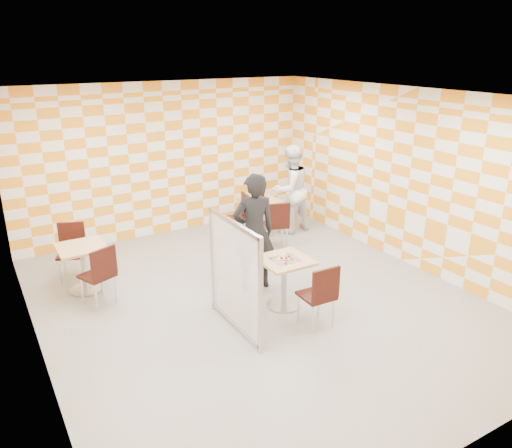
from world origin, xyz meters
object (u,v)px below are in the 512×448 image
at_px(second_table, 260,211).
at_px(sport_bottle, 252,195).
at_px(chair_second_front, 277,222).
at_px(chair_empty_far, 72,246).
at_px(man_white, 290,189).
at_px(partition, 235,276).
at_px(empty_table, 83,261).
at_px(man_dark, 254,232).
at_px(main_table, 284,274).
at_px(chair_second_side, 241,214).
at_px(chair_main_front, 321,292).
at_px(chair_empty_near, 100,271).
at_px(soda_bottle, 263,192).

relative_size(second_table, sport_bottle, 3.75).
distance_m(second_table, chair_second_front, 0.80).
height_order(chair_empty_far, man_white, man_white).
bearing_deg(partition, sport_bottle, 56.16).
bearing_deg(partition, man_white, 45.02).
relative_size(empty_table, partition, 0.48).
height_order(man_dark, sport_bottle, man_dark).
bearing_deg(chair_empty_far, main_table, -46.67).
height_order(chair_second_front, man_dark, man_dark).
distance_m(second_table, chair_empty_far, 3.63).
distance_m(second_table, chair_second_side, 0.45).
distance_m(chair_empty_far, sport_bottle, 3.53).
distance_m(chair_main_front, chair_empty_near, 3.17).
xyz_separation_m(chair_empty_far, partition, (1.52, -2.77, 0.25)).
bearing_deg(chair_second_front, main_table, -120.17).
distance_m(empty_table, chair_main_front, 3.69).
xyz_separation_m(main_table, sport_bottle, (1.09, 2.78, 0.33)).
relative_size(chair_second_front, sport_bottle, 4.62).
height_order(man_white, soda_bottle, man_white).
bearing_deg(chair_empty_far, chair_main_front, -53.10).
height_order(partition, soda_bottle, partition).
distance_m(chair_main_front, soda_bottle, 3.77).
bearing_deg(chair_second_side, partition, -120.30).
bearing_deg(sport_bottle, man_dark, -119.56).
xyz_separation_m(chair_main_front, chair_second_side, (0.68, 3.41, 0.00)).
relative_size(chair_empty_far, partition, 0.60).
xyz_separation_m(chair_empty_far, sport_bottle, (3.52, 0.21, 0.29)).
xyz_separation_m(chair_second_side, soda_bottle, (0.58, 0.13, 0.31)).
bearing_deg(man_dark, partition, 59.31).
distance_m(chair_second_front, partition, 2.92).
bearing_deg(sport_bottle, second_table, -37.90).
relative_size(main_table, sport_bottle, 3.75).
xyz_separation_m(empty_table, soda_bottle, (3.72, 0.80, 0.34)).
height_order(chair_empty_near, soda_bottle, soda_bottle).
height_order(empty_table, soda_bottle, soda_bottle).
bearing_deg(soda_bottle, chair_main_front, -109.57).
height_order(empty_table, chair_main_front, chair_main_front).
bearing_deg(chair_main_front, chair_second_side, 78.74).
height_order(chair_second_side, partition, partition).
bearing_deg(man_white, sport_bottle, -23.61).
distance_m(chair_empty_far, man_white, 4.29).
height_order(chair_second_front, man_white, man_white).
bearing_deg(man_dark, sport_bottle, -108.66).
bearing_deg(partition, chair_main_front, -29.69).
bearing_deg(chair_empty_near, sport_bottle, 22.67).
height_order(main_table, second_table, same).
height_order(chair_second_side, sport_bottle, sport_bottle).
bearing_deg(sport_bottle, chair_second_side, -158.40).
height_order(chair_main_front, chair_empty_far, same).
height_order(man_dark, soda_bottle, man_dark).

